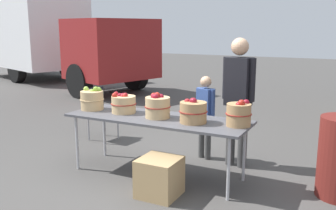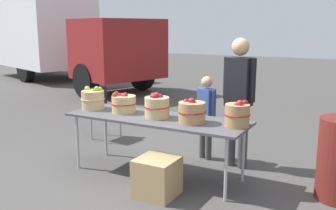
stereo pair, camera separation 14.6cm
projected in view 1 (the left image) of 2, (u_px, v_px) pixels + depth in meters
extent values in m
plane|color=#474442|center=(157.00, 174.00, 4.87)|extent=(40.00, 40.00, 0.00)
cube|color=#4C4C51|center=(157.00, 118.00, 4.72)|extent=(2.30, 0.76, 0.03)
cylinder|color=#B2B2B7|center=(77.00, 143.00, 4.99)|extent=(0.04, 0.04, 0.72)
cylinder|color=#B2B2B7|center=(228.00, 169.00, 4.07)|extent=(0.04, 0.04, 0.72)
cylinder|color=#B2B2B7|center=(104.00, 132.00, 5.51)|extent=(0.04, 0.04, 0.72)
cylinder|color=#B2B2B7|center=(244.00, 153.00, 4.60)|extent=(0.04, 0.04, 0.72)
cylinder|color=tan|center=(92.00, 100.00, 5.14)|extent=(0.30, 0.30, 0.25)
torus|color=tan|center=(92.00, 99.00, 5.13)|extent=(0.32, 0.32, 0.01)
sphere|color=#9EC647|center=(92.00, 91.00, 5.12)|extent=(0.06, 0.06, 0.06)
sphere|color=#7AA833|center=(99.00, 90.00, 5.14)|extent=(0.07, 0.07, 0.07)
sphere|color=#9EC647|center=(86.00, 89.00, 5.19)|extent=(0.07, 0.07, 0.07)
sphere|color=#7AA833|center=(96.00, 89.00, 5.12)|extent=(0.07, 0.07, 0.07)
cylinder|color=tan|center=(124.00, 104.00, 4.95)|extent=(0.31, 0.31, 0.22)
torus|color=maroon|center=(124.00, 104.00, 4.94)|extent=(0.33, 0.33, 0.01)
sphere|color=#B22319|center=(125.00, 96.00, 4.91)|extent=(0.07, 0.07, 0.07)
sphere|color=maroon|center=(123.00, 97.00, 4.91)|extent=(0.07, 0.07, 0.07)
sphere|color=maroon|center=(116.00, 94.00, 4.98)|extent=(0.06, 0.06, 0.06)
sphere|color=maroon|center=(120.00, 96.00, 4.94)|extent=(0.07, 0.07, 0.07)
sphere|color=#B22319|center=(114.00, 96.00, 4.88)|extent=(0.07, 0.07, 0.07)
sphere|color=maroon|center=(123.00, 96.00, 4.94)|extent=(0.08, 0.08, 0.08)
sphere|color=maroon|center=(125.00, 95.00, 4.91)|extent=(0.06, 0.06, 0.06)
cylinder|color=tan|center=(158.00, 108.00, 4.67)|extent=(0.30, 0.30, 0.25)
torus|color=maroon|center=(158.00, 107.00, 4.67)|extent=(0.32, 0.32, 0.01)
sphere|color=#B22319|center=(157.00, 95.00, 4.65)|extent=(0.08, 0.08, 0.08)
sphere|color=#B22319|center=(154.00, 96.00, 4.74)|extent=(0.08, 0.08, 0.08)
sphere|color=maroon|center=(153.00, 97.00, 4.64)|extent=(0.07, 0.07, 0.07)
sphere|color=maroon|center=(155.00, 97.00, 4.60)|extent=(0.08, 0.08, 0.08)
sphere|color=maroon|center=(161.00, 97.00, 4.66)|extent=(0.08, 0.08, 0.08)
cylinder|color=#A87F51|center=(193.00, 112.00, 4.43)|extent=(0.31, 0.31, 0.24)
torus|color=maroon|center=(193.00, 111.00, 4.43)|extent=(0.33, 0.33, 0.01)
sphere|color=maroon|center=(187.00, 101.00, 4.46)|extent=(0.07, 0.07, 0.07)
sphere|color=maroon|center=(192.00, 101.00, 4.41)|extent=(0.07, 0.07, 0.07)
sphere|color=maroon|center=(194.00, 101.00, 4.40)|extent=(0.08, 0.08, 0.08)
sphere|color=#B22319|center=(193.00, 101.00, 4.53)|extent=(0.07, 0.07, 0.07)
cylinder|color=#A87F51|center=(239.00, 115.00, 4.28)|extent=(0.27, 0.27, 0.25)
torus|color=maroon|center=(239.00, 114.00, 4.28)|extent=(0.29, 0.29, 0.01)
sphere|color=maroon|center=(246.00, 103.00, 4.30)|extent=(0.08, 0.08, 0.08)
sphere|color=#B22319|center=(245.00, 104.00, 4.31)|extent=(0.08, 0.08, 0.08)
sphere|color=#B22319|center=(241.00, 103.00, 4.22)|extent=(0.08, 0.08, 0.08)
sphere|color=maroon|center=(239.00, 105.00, 4.23)|extent=(0.08, 0.08, 0.08)
cylinder|color=#3F3F3F|center=(243.00, 137.00, 5.05)|extent=(0.12, 0.12, 0.84)
cylinder|color=#3F3F3F|center=(231.00, 135.00, 5.15)|extent=(0.12, 0.12, 0.84)
cube|color=black|center=(239.00, 82.00, 4.95)|extent=(0.34, 0.27, 0.63)
sphere|color=tan|center=(240.00, 47.00, 4.86)|extent=(0.23, 0.23, 0.23)
cylinder|color=black|center=(252.00, 80.00, 4.84)|extent=(0.09, 0.09, 0.56)
cylinder|color=black|center=(226.00, 78.00, 5.05)|extent=(0.09, 0.09, 0.56)
cylinder|color=#3F3F3F|center=(208.00, 140.00, 5.38)|extent=(0.08, 0.08, 0.58)
cylinder|color=#3F3F3F|center=(202.00, 138.00, 5.46)|extent=(0.08, 0.08, 0.58)
cube|color=#334C8C|center=(205.00, 104.00, 5.32)|extent=(0.26, 0.22, 0.43)
sphere|color=tan|center=(206.00, 82.00, 5.25)|extent=(0.16, 0.16, 0.16)
cylinder|color=#334C8C|center=(213.00, 103.00, 5.22)|extent=(0.06, 0.06, 0.38)
cylinder|color=#334C8C|center=(199.00, 101.00, 5.40)|extent=(0.06, 0.06, 0.38)
cube|color=white|center=(33.00, 34.00, 13.64)|extent=(4.69, 3.44, 2.30)
cube|color=maroon|center=(111.00, 49.00, 10.41)|extent=(2.38, 2.57, 1.60)
cube|color=black|center=(131.00, 38.00, 9.75)|extent=(0.61, 1.68, 0.80)
cylinder|color=black|center=(135.00, 75.00, 11.33)|extent=(0.94, 0.56, 0.90)
cylinder|color=black|center=(79.00, 81.00, 10.04)|extent=(0.94, 0.56, 0.90)
cylinder|color=black|center=(67.00, 65.00, 14.10)|extent=(0.94, 0.56, 0.90)
cylinder|color=black|center=(17.00, 69.00, 12.81)|extent=(0.94, 0.56, 0.90)
cube|color=black|center=(103.00, 114.00, 6.29)|extent=(0.45, 0.45, 0.04)
cube|color=black|center=(95.00, 99.00, 6.35)|extent=(0.09, 0.40, 0.40)
cylinder|color=gray|center=(104.00, 131.00, 6.10)|extent=(0.02, 0.02, 0.42)
cylinder|color=gray|center=(118.00, 127.00, 6.38)|extent=(0.02, 0.02, 0.42)
cylinder|color=gray|center=(89.00, 128.00, 6.30)|extent=(0.02, 0.02, 0.42)
cylinder|color=gray|center=(103.00, 124.00, 6.57)|extent=(0.02, 0.02, 0.42)
cube|color=tan|center=(159.00, 177.00, 4.22)|extent=(0.43, 0.43, 0.43)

